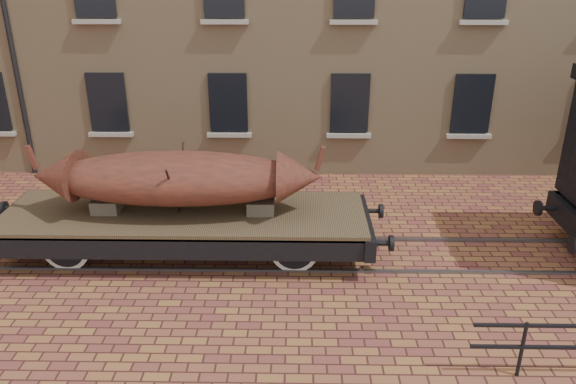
{
  "coord_description": "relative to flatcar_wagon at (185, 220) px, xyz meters",
  "views": [
    {
      "loc": [
        -0.5,
        -10.9,
        6.14
      ],
      "look_at": [
        -0.7,
        0.5,
        1.3
      ],
      "focal_mm": 35.0,
      "sensor_mm": 36.0,
      "label": 1
    }
  ],
  "objects": [
    {
      "name": "ground",
      "position": [
        2.93,
        -0.0,
        -0.83
      ],
      "size": [
        90.0,
        90.0,
        0.0
      ],
      "primitive_type": "plane",
      "color": "brown"
    },
    {
      "name": "rail_track",
      "position": [
        2.93,
        -0.0,
        -0.8
      ],
      "size": [
        30.0,
        1.52,
        0.06
      ],
      "color": "#59595E",
      "rests_on": "ground"
    },
    {
      "name": "flatcar_wagon",
      "position": [
        0.0,
        0.0,
        0.0
      ],
      "size": [
        8.79,
        2.38,
        1.33
      ],
      "color": "brown",
      "rests_on": "ground"
    },
    {
      "name": "iron_boat",
      "position": [
        -0.09,
        -0.0,
        0.99
      ],
      "size": [
        6.2,
        1.8,
        1.5
      ],
      "color": "maroon",
      "rests_on": "flatcar_wagon"
    }
  ]
}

